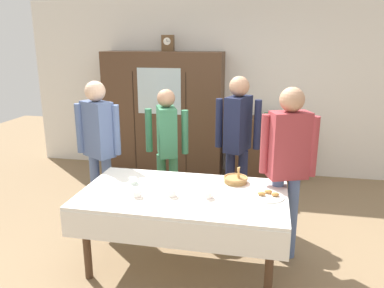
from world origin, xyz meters
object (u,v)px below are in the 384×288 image
(dining_table, at_px, (182,203))
(tea_cup_far_right, at_px, (137,194))
(book_stack, at_px, (267,116))
(tea_cup_far_left, at_px, (172,194))
(bread_basket, at_px, (236,179))
(person_beside_shelf, at_px, (167,141))
(spoon_far_left, at_px, (175,189))
(person_near_right_end, at_px, (238,134))
(bookshelf_low, at_px, (266,148))
(person_behind_table_right, at_px, (98,139))
(wall_cabinet, at_px, (164,113))
(tea_cup_front_edge, at_px, (208,196))
(spoon_far_right, at_px, (167,179))
(person_behind_table_left, at_px, (288,157))
(mantel_clock, at_px, (168,43))
(spoon_front_edge, at_px, (102,199))
(pastry_plate, at_px, (268,196))
(tea_cup_center, at_px, (133,181))

(dining_table, height_order, tea_cup_far_right, tea_cup_far_right)
(book_stack, distance_m, tea_cup_far_left, 2.85)
(bread_basket, bearing_deg, person_beside_shelf, 141.59)
(spoon_far_left, distance_m, person_near_right_end, 1.21)
(bookshelf_low, distance_m, tea_cup_far_right, 3.02)
(person_behind_table_right, bearing_deg, wall_cabinet, 83.34)
(dining_table, relative_size, wall_cabinet, 0.98)
(tea_cup_front_edge, xyz_separation_m, spoon_far_right, (-0.47, 0.38, -0.02))
(spoon_far_right, xyz_separation_m, person_behind_table_left, (1.16, 0.06, 0.28))
(person_behind_table_right, relative_size, person_beside_shelf, 1.08)
(mantel_clock, height_order, spoon_front_edge, mantel_clock)
(person_behind_table_left, bearing_deg, tea_cup_far_right, -157.33)
(pastry_plate, bearing_deg, tea_cup_far_left, -168.34)
(bookshelf_low, bearing_deg, book_stack, 0.00)
(book_stack, height_order, tea_cup_front_edge, book_stack)
(spoon_front_edge, bearing_deg, person_near_right_end, 53.45)
(spoon_far_left, bearing_deg, spoon_far_right, 121.04)
(spoon_far_right, bearing_deg, wall_cabinet, 106.47)
(tea_cup_center, height_order, tea_cup_far_right, same)
(spoon_far_right, distance_m, spoon_front_edge, 0.73)
(person_near_right_end, bearing_deg, dining_table, -108.64)
(wall_cabinet, xyz_separation_m, tea_cup_far_right, (0.52, -2.75, -0.18))
(tea_cup_center, bearing_deg, mantel_clock, 96.71)
(bread_basket, height_order, person_beside_shelf, person_beside_shelf)
(pastry_plate, height_order, spoon_far_right, pastry_plate)
(tea_cup_center, height_order, person_near_right_end, person_near_right_end)
(tea_cup_far_left, bearing_deg, bookshelf_low, 73.83)
(bookshelf_low, distance_m, tea_cup_front_edge, 2.75)
(person_near_right_end, bearing_deg, bookshelf_low, 77.66)
(wall_cabinet, distance_m, tea_cup_center, 2.48)
(tea_cup_front_edge, height_order, tea_cup_far_right, same)
(tea_cup_far_right, distance_m, person_behind_table_left, 1.44)
(tea_cup_far_left, bearing_deg, tea_cup_front_edge, 5.93)
(tea_cup_far_right, xyz_separation_m, spoon_far_right, (0.15, 0.49, -0.02))
(spoon_front_edge, relative_size, person_near_right_end, 0.07)
(spoon_far_right, bearing_deg, tea_cup_far_left, -69.62)
(person_beside_shelf, bearing_deg, mantel_clock, 103.93)
(tea_cup_front_edge, height_order, spoon_far_right, tea_cup_front_edge)
(spoon_front_edge, relative_size, person_beside_shelf, 0.08)
(tea_cup_far_right, relative_size, person_behind_table_left, 0.08)
(tea_cup_far_right, height_order, person_behind_table_left, person_behind_table_left)
(book_stack, relative_size, person_beside_shelf, 0.14)
(spoon_front_edge, xyz_separation_m, person_beside_shelf, (0.23, 1.34, 0.18))
(tea_cup_center, xyz_separation_m, tea_cup_far_right, (0.14, -0.30, 0.00))
(tea_cup_front_edge, bearing_deg, spoon_front_edge, -167.09)
(spoon_front_edge, distance_m, person_behind_table_left, 1.74)
(pastry_plate, distance_m, spoon_front_edge, 1.47)
(tea_cup_far_left, height_order, spoon_far_left, tea_cup_far_left)
(pastry_plate, relative_size, spoon_far_left, 2.35)
(tea_cup_center, distance_m, tea_cup_far_right, 0.33)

